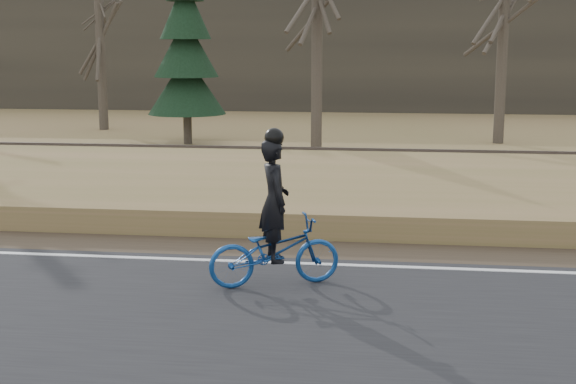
# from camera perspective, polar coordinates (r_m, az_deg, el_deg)

# --- Properties ---
(ground) EXTENTS (120.00, 120.00, 0.00)m
(ground) POSITION_cam_1_polar(r_m,az_deg,el_deg) (11.98, 0.07, -5.62)
(ground) COLOR olive
(ground) RESTS_ON ground
(road) EXTENTS (120.00, 6.00, 0.06)m
(road) POSITION_cam_1_polar(r_m,az_deg,el_deg) (9.61, -1.87, -9.56)
(road) COLOR black
(road) RESTS_ON ground
(edge_line) EXTENTS (120.00, 0.12, 0.01)m
(edge_line) POSITION_cam_1_polar(r_m,az_deg,el_deg) (12.15, 0.19, -5.07)
(edge_line) COLOR silver
(edge_line) RESTS_ON road
(shoulder) EXTENTS (120.00, 1.60, 0.04)m
(shoulder) POSITION_cam_1_polar(r_m,az_deg,el_deg) (13.12, 0.75, -4.10)
(shoulder) COLOR #473A2B
(shoulder) RESTS_ON ground
(embankment) EXTENTS (120.00, 5.00, 0.44)m
(embankment) POSITION_cam_1_polar(r_m,az_deg,el_deg) (15.98, 2.01, -0.71)
(embankment) COLOR olive
(embankment) RESTS_ON ground
(ballast) EXTENTS (120.00, 3.00, 0.45)m
(ballast) POSITION_cam_1_polar(r_m,az_deg,el_deg) (19.71, 3.06, 1.43)
(ballast) COLOR slate
(ballast) RESTS_ON ground
(railroad) EXTENTS (120.00, 2.40, 0.29)m
(railroad) POSITION_cam_1_polar(r_m,az_deg,el_deg) (19.67, 3.07, 2.31)
(railroad) COLOR black
(railroad) RESTS_ON ballast
(treeline_backdrop) EXTENTS (120.00, 4.00, 6.00)m
(treeline_backdrop) POSITION_cam_1_polar(r_m,az_deg,el_deg) (41.44, 5.49, 10.00)
(treeline_backdrop) COLOR #383328
(treeline_backdrop) RESTS_ON ground
(cyclist) EXTENTS (1.92, 1.25, 2.17)m
(cyclist) POSITION_cam_1_polar(r_m,az_deg,el_deg) (10.91, -0.97, -3.19)
(cyclist) COLOR navy
(cyclist) RESTS_ON road
(bare_tree_left) EXTENTS (0.36, 0.36, 7.09)m
(bare_tree_left) POSITION_cam_1_polar(r_m,az_deg,el_deg) (32.26, -13.20, 10.62)
(bare_tree_left) COLOR #494236
(bare_tree_left) RESTS_ON ground
(bare_tree_near_left) EXTENTS (0.36, 0.36, 7.78)m
(bare_tree_near_left) POSITION_cam_1_polar(r_m,az_deg,el_deg) (25.69, 2.08, 11.75)
(bare_tree_near_left) COLOR #494236
(bare_tree_near_left) RESTS_ON ground
(bare_tree_center) EXTENTS (0.36, 0.36, 7.94)m
(bare_tree_center) POSITION_cam_1_polar(r_m,az_deg,el_deg) (28.02, 15.08, 11.46)
(bare_tree_center) COLOR #494236
(bare_tree_center) RESTS_ON ground
(conifer) EXTENTS (2.60, 2.60, 6.66)m
(conifer) POSITION_cam_1_polar(r_m,az_deg,el_deg) (27.09, -7.28, 10.05)
(conifer) COLOR #494236
(conifer) RESTS_ON ground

